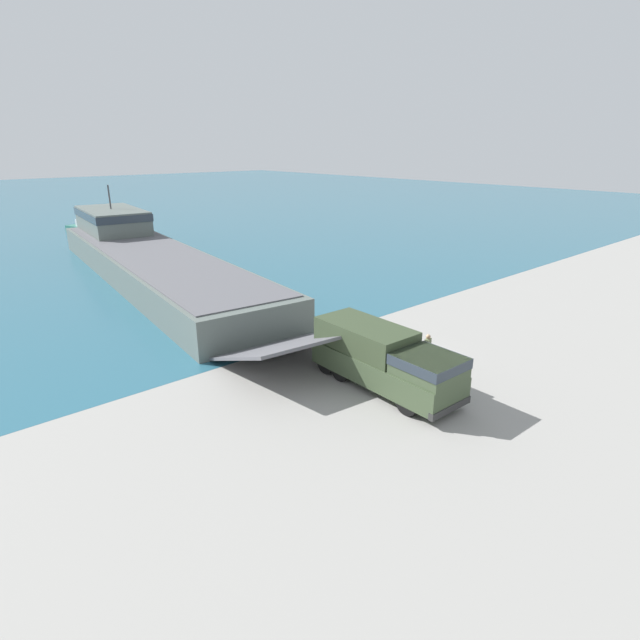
{
  "coord_description": "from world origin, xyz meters",
  "views": [
    {
      "loc": [
        -19.08,
        -16.27,
        10.99
      ],
      "look_at": [
        -2.46,
        2.79,
        2.11
      ],
      "focal_mm": 28.0,
      "sensor_mm": 36.0,
      "label": 1
    }
  ],
  "objects_px": {
    "soldier_on_ramp": "(427,348)",
    "moored_boat_a": "(88,228)",
    "military_truck": "(385,358)",
    "landing_craft": "(145,255)"
  },
  "relations": [
    {
      "from": "soldier_on_ramp",
      "to": "moored_boat_a",
      "type": "height_order",
      "value": "soldier_on_ramp"
    },
    {
      "from": "military_truck",
      "to": "moored_boat_a",
      "type": "bearing_deg",
      "value": 177.41
    },
    {
      "from": "moored_boat_a",
      "to": "soldier_on_ramp",
      "type": "bearing_deg",
      "value": 73.47
    },
    {
      "from": "military_truck",
      "to": "moored_boat_a",
      "type": "distance_m",
      "value": 56.24
    },
    {
      "from": "military_truck",
      "to": "soldier_on_ramp",
      "type": "xyz_separation_m",
      "value": [
        3.42,
        0.11,
        -0.46
      ]
    },
    {
      "from": "military_truck",
      "to": "soldier_on_ramp",
      "type": "bearing_deg",
      "value": 93.26
    },
    {
      "from": "landing_craft",
      "to": "military_truck",
      "type": "height_order",
      "value": "landing_craft"
    },
    {
      "from": "landing_craft",
      "to": "moored_boat_a",
      "type": "relative_size",
      "value": 5.92
    },
    {
      "from": "military_truck",
      "to": "landing_craft",
      "type": "bearing_deg",
      "value": -179.67
    },
    {
      "from": "landing_craft",
      "to": "moored_boat_a",
      "type": "distance_m",
      "value": 27.22
    }
  ]
}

